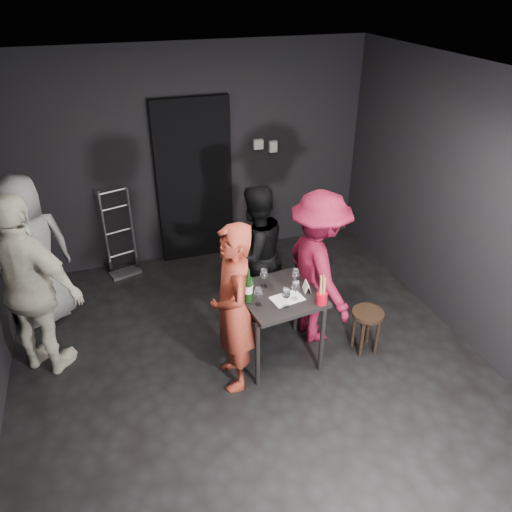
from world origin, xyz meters
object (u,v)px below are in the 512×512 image
object	(u,v)px
tasting_table	(279,302)
stool	(367,321)
woman_black	(255,253)
bystander_grey	(29,244)
man_maroon	(319,263)
wine_bottle	(248,289)
breadstick_cup	(322,291)
bystander_cream	(26,271)
hand_truck	(123,257)
server_red	(233,303)

from	to	relation	value
tasting_table	stool	bearing A→B (deg)	-12.44
woman_black	bystander_grey	world-z (taller)	bystander_grey
stool	man_maroon	distance (m)	0.75
woman_black	wine_bottle	bearing A→B (deg)	46.93
woman_black	man_maroon	xyz separation A→B (m)	(0.48, -0.55, 0.10)
stool	breadstick_cup	size ratio (longest dim) A/B	1.52
stool	bystander_cream	bearing A→B (deg)	166.32
hand_truck	stool	world-z (taller)	hand_truck
stool	bystander_cream	distance (m)	3.21
woman_black	breadstick_cup	size ratio (longest dim) A/B	5.04
tasting_table	bystander_cream	xyz separation A→B (m)	(-2.17, 0.55, 0.45)
wine_bottle	tasting_table	bearing A→B (deg)	3.39
tasting_table	stool	xyz separation A→B (m)	(0.87, -0.19, -0.29)
man_maroon	wine_bottle	bearing A→B (deg)	101.82
stool	server_red	bearing A→B (deg)	179.91
hand_truck	bystander_grey	size ratio (longest dim) A/B	0.59
server_red	man_maroon	distance (m)	1.06
bystander_cream	tasting_table	bearing A→B (deg)	-157.95
server_red	bystander_grey	size ratio (longest dim) A/B	0.95
tasting_table	man_maroon	distance (m)	0.57
tasting_table	wine_bottle	world-z (taller)	wine_bottle
stool	woman_black	distance (m)	1.34
bystander_grey	breadstick_cup	world-z (taller)	bystander_grey
bystander_grey	wine_bottle	xyz separation A→B (m)	(1.92, -1.41, -0.05)
bystander_cream	stool	bearing A→B (deg)	-157.46
woman_black	man_maroon	world-z (taller)	man_maroon
hand_truck	woman_black	size ratio (longest dim) A/B	0.71
man_maroon	stool	bearing A→B (deg)	-139.27
hand_truck	tasting_table	size ratio (longest dim) A/B	1.48
man_maroon	breadstick_cup	distance (m)	0.50
bystander_grey	man_maroon	bearing A→B (deg)	133.29
stool	tasting_table	bearing A→B (deg)	167.56
bystander_cream	breadstick_cup	world-z (taller)	bystander_cream
hand_truck	bystander_grey	xyz separation A→B (m)	(-0.91, -0.74, 0.73)
hand_truck	tasting_table	world-z (taller)	hand_truck
stool	hand_truck	bearing A→B (deg)	133.19
breadstick_cup	wine_bottle	bearing A→B (deg)	158.34
stool	man_maroon	xyz separation A→B (m)	(-0.38, 0.39, 0.52)
bystander_grey	breadstick_cup	distance (m)	3.03
tasting_table	bystander_grey	size ratio (longest dim) A/B	0.40
hand_truck	server_red	size ratio (longest dim) A/B	0.62
server_red	man_maroon	world-z (taller)	server_red
man_maroon	bystander_cream	world-z (taller)	bystander_cream
tasting_table	wine_bottle	bearing A→B (deg)	-176.61
tasting_table	stool	world-z (taller)	tasting_table
tasting_table	bystander_cream	bearing A→B (deg)	165.83
hand_truck	stool	xyz separation A→B (m)	(2.18, -2.33, 0.16)
hand_truck	stool	bearing A→B (deg)	-62.70
woman_black	wine_bottle	size ratio (longest dim) A/B	4.59
hand_truck	bystander_grey	bearing A→B (deg)	-156.79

